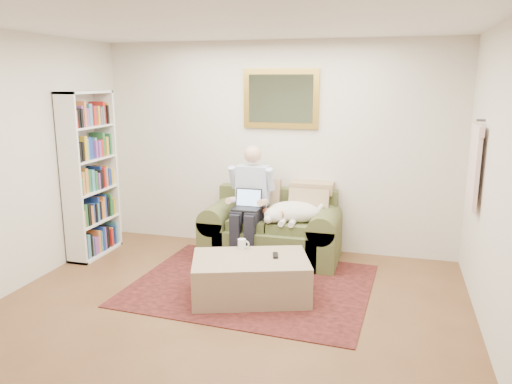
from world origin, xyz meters
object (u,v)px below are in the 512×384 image
at_px(laptop, 247,204).
at_px(bookshelf, 90,175).
at_px(seated_man, 249,205).
at_px(coffee_mug, 242,244).
at_px(sleeping_dog, 294,212).
at_px(ottoman, 251,278).
at_px(sofa, 272,235).

bearing_deg(laptop, bookshelf, -172.74).
relative_size(seated_man, coffee_mug, 13.63).
bearing_deg(coffee_mug, sleeping_dog, 64.92).
distance_m(sleeping_dog, bookshelf, 2.51).
xyz_separation_m(laptop, coffee_mug, (0.15, -0.70, -0.25)).
bearing_deg(seated_man, ottoman, -72.75).
relative_size(ottoman, bookshelf, 0.56).
distance_m(ottoman, bookshelf, 2.47).
distance_m(sleeping_dog, coffee_mug, 0.93).
relative_size(sofa, laptop, 5.15).
xyz_separation_m(laptop, ottoman, (0.32, -0.95, -0.51)).
distance_m(sofa, ottoman, 1.17).
height_order(sofa, coffee_mug, sofa).
xyz_separation_m(seated_man, bookshelf, (-1.92, -0.31, 0.32)).
xyz_separation_m(sofa, laptop, (-0.24, -0.21, 0.44)).
relative_size(sofa, sleeping_dog, 2.43).
distance_m(laptop, sleeping_dog, 0.56).
relative_size(sleeping_dog, ottoman, 0.59).
relative_size(seated_man, ottoman, 1.21).
xyz_separation_m(sofa, seated_man, (-0.24, -0.15, 0.40)).
distance_m(seated_man, coffee_mug, 0.80).
height_order(seated_man, sleeping_dog, seated_man).
xyz_separation_m(sofa, sleeping_dog, (0.29, -0.08, 0.34)).
bearing_deg(sofa, seated_man, -148.55).
bearing_deg(sleeping_dog, ottoman, -101.35).
xyz_separation_m(sofa, coffee_mug, (-0.10, -0.91, 0.18)).
relative_size(seated_man, laptop, 4.33).
height_order(ottoman, coffee_mug, coffee_mug).
xyz_separation_m(sofa, ottoman, (0.07, -1.17, -0.07)).
relative_size(laptop, bookshelf, 0.16).
xyz_separation_m(sleeping_dog, ottoman, (-0.22, -1.08, -0.41)).
relative_size(seated_man, bookshelf, 0.68).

